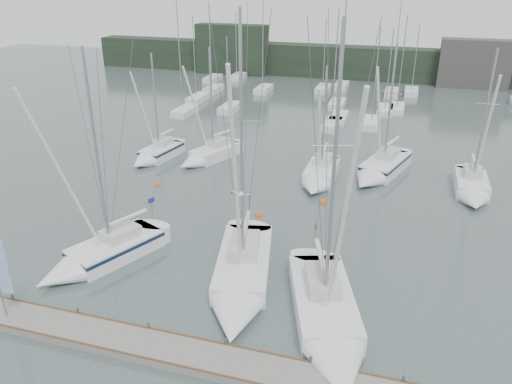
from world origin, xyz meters
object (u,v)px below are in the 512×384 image
at_px(sailboat_mid_c, 319,178).
at_px(sailboat_mid_d, 379,170).
at_px(sailboat_mid_e, 473,190).
at_px(dock_banner, 0,271).
at_px(sailboat_near_left, 94,258).
at_px(sailboat_mid_b, 206,156).
at_px(sailboat_near_center, 240,286).
at_px(sailboat_near_right, 329,328).
at_px(buoy_a, 259,215).
at_px(buoy_c, 157,185).
at_px(buoy_b, 323,203).
at_px(sailboat_mid_a, 154,155).

height_order(sailboat_mid_c, sailboat_mid_d, sailboat_mid_d).
relative_size(sailboat_mid_e, dock_banner, 2.63).
relative_size(sailboat_near_left, sailboat_mid_b, 1.25).
height_order(sailboat_near_center, sailboat_near_right, sailboat_near_center).
relative_size(sailboat_near_left, buoy_a, 23.68).
relative_size(sailboat_near_right, sailboat_mid_b, 1.44).
height_order(sailboat_near_center, sailboat_mid_d, sailboat_near_center).
height_order(sailboat_near_left, sailboat_mid_d, sailboat_near_left).
relative_size(buoy_c, dock_banner, 0.11).
xyz_separation_m(sailboat_mid_b, sailboat_mid_e, (22.96, -1.30, 0.04)).
distance_m(sailboat_mid_d, buoy_a, 12.66).
bearing_deg(buoy_a, dock_banner, -119.57).
distance_m(sailboat_near_center, sailboat_mid_d, 20.37).
bearing_deg(sailboat_mid_d, buoy_a, -110.14).
bearing_deg(sailboat_near_right, buoy_b, 82.67).
height_order(sailboat_near_left, sailboat_mid_a, sailboat_near_left).
xyz_separation_m(sailboat_mid_e, buoy_c, (-24.73, -5.05, -0.55)).
height_order(sailboat_near_center, buoy_a, sailboat_near_center).
height_order(sailboat_near_center, buoy_c, sailboat_near_center).
relative_size(sailboat_near_center, dock_banner, 3.48).
xyz_separation_m(sailboat_near_center, buoy_a, (-1.70, 9.47, -0.52)).
xyz_separation_m(buoy_a, buoy_c, (-9.62, 2.87, 0.00)).
distance_m(buoy_b, dock_banner, 22.72).
xyz_separation_m(sailboat_near_right, sailboat_mid_c, (-3.84, 18.57, 0.01)).
relative_size(sailboat_near_right, sailboat_mid_d, 1.33).
relative_size(sailboat_mid_a, sailboat_mid_c, 1.01).
height_order(sailboat_near_left, sailboat_near_right, sailboat_near_right).
bearing_deg(sailboat_near_left, sailboat_near_right, 15.06).
relative_size(sailboat_near_right, sailboat_mid_a, 1.51).
xyz_separation_m(sailboat_near_left, sailboat_mid_c, (10.73, 16.26, 0.02)).
xyz_separation_m(sailboat_mid_e, buoy_a, (-15.11, -7.93, -0.55)).
bearing_deg(sailboat_mid_e, sailboat_near_center, -127.28).
height_order(buoy_b, dock_banner, dock_banner).
bearing_deg(sailboat_mid_e, buoy_b, -157.51).
relative_size(sailboat_near_right, buoy_a, 27.22).
relative_size(sailboat_near_center, sailboat_mid_c, 1.54).
bearing_deg(sailboat_mid_b, sailboat_mid_a, -144.48).
bearing_deg(sailboat_mid_e, sailboat_near_right, -112.22).
bearing_deg(sailboat_mid_b, sailboat_mid_c, 9.99).
xyz_separation_m(sailboat_mid_c, buoy_c, (-12.77, -4.07, -0.57)).
height_order(sailboat_mid_d, buoy_a, sailboat_mid_d).
bearing_deg(dock_banner, sailboat_mid_a, 84.88).
height_order(sailboat_near_right, sailboat_mid_a, sailboat_near_right).
xyz_separation_m(sailboat_mid_c, buoy_b, (0.97, -3.49, -0.57)).
bearing_deg(sailboat_near_center, sailboat_mid_c, 72.53).
height_order(buoy_b, buoy_c, buoy_b).
bearing_deg(buoy_b, buoy_a, -140.01).
distance_m(sailboat_near_right, buoy_b, 15.36).
distance_m(sailboat_near_left, buoy_c, 12.37).
bearing_deg(sailboat_near_left, sailboat_near_center, 23.14).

